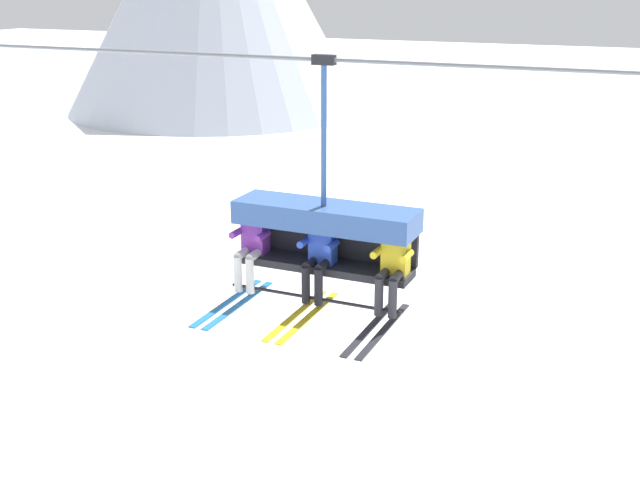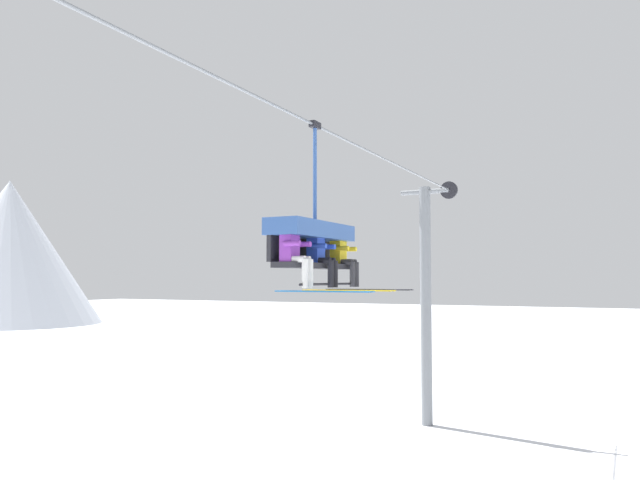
% 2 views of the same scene
% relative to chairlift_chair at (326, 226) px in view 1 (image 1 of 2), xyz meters
% --- Properties ---
extents(lift_cable, '(21.26, 0.05, 0.05)m').
position_rel_chairlift_chair_xyz_m(lift_cable, '(-0.16, -0.07, 2.08)').
color(lift_cable, slate).
extents(chairlift_chair, '(2.38, 0.74, 3.01)m').
position_rel_chairlift_chair_xyz_m(chairlift_chair, '(0.00, 0.00, 0.00)').
color(chairlift_chair, '#232328').
extents(skier_purple, '(0.46, 1.70, 1.23)m').
position_rel_chairlift_chair_xyz_m(skier_purple, '(-0.98, -0.22, -0.30)').
color(skier_purple, purple).
extents(skier_blue, '(0.46, 1.70, 1.23)m').
position_rel_chairlift_chair_xyz_m(skier_blue, '(0.00, -0.22, -0.30)').
color(skier_blue, '#2847B7').
extents(skier_yellow, '(0.46, 1.70, 1.23)m').
position_rel_chairlift_chair_xyz_m(skier_yellow, '(0.98, -0.22, -0.30)').
color(skier_yellow, yellow).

